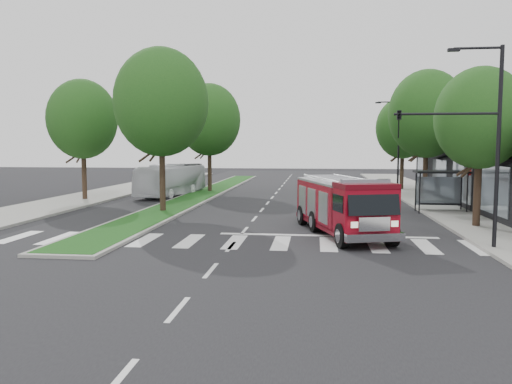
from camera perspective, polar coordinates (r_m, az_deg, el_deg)
ground at (r=24.58m, az=-1.32°, el=-4.43°), size 140.00×140.00×0.00m
sidewalk_right at (r=35.41m, az=21.60°, el=-1.71°), size 5.00×80.00×0.15m
sidewalk_left at (r=38.63m, az=-20.91°, el=-1.13°), size 5.00×80.00×0.15m
median at (r=43.22m, az=-5.85°, el=-0.17°), size 3.00×50.00×0.15m
bus_shelter at (r=33.13m, az=20.35°, el=1.30°), size 3.20×1.60×2.61m
tree_right_near at (r=27.25m, az=24.25°, el=7.68°), size 4.40×4.40×8.05m
tree_right_mid at (r=38.91m, az=18.96°, el=8.43°), size 5.60×5.60×9.72m
tree_right_far at (r=48.69m, az=16.45°, el=7.03°), size 5.00×5.00×8.73m
tree_median_near at (r=31.54m, az=-10.79°, el=10.03°), size 5.80×5.80×10.16m
tree_median_far at (r=45.04m, az=-5.36°, el=8.21°), size 5.60×5.60×9.72m
tree_left_mid at (r=40.03m, az=-19.22°, el=7.86°), size 5.20×5.20×9.16m
streetlight_right_near at (r=21.41m, az=23.75°, el=6.24°), size 4.08×0.22×8.00m
streetlight_right_far at (r=44.53m, az=15.80°, el=5.49°), size 2.11×0.20×8.00m
fire_engine at (r=23.69m, az=9.77°, el=-1.60°), size 4.57×8.37×2.78m
city_bus at (r=42.43m, az=-9.56°, el=1.39°), size 3.69×9.84×2.68m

